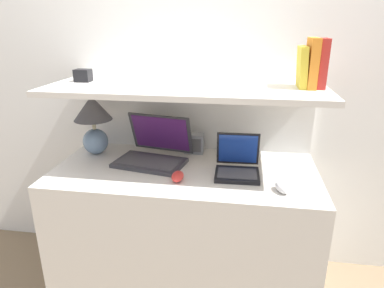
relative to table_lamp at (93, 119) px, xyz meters
The scene contains 14 objects.
wall_back 0.64m from the table_lamp, 23.83° to the left, with size 6.00×0.05×2.40m.
desk 0.82m from the table_lamp, 14.83° to the right, with size 1.37×0.65×0.77m.
back_riser 0.70m from the table_lamp, 19.81° to the left, with size 1.37×0.04×1.17m.
shelf 0.59m from the table_lamp, ahead, with size 1.37×0.58×0.03m.
table_lamp is the anchor object (origin of this frame).
laptop_large 0.40m from the table_lamp, 10.15° to the right, with size 0.42×0.37×0.25m.
laptop_small 0.86m from the table_lamp, 11.20° to the right, with size 0.22×0.23×0.20m.
computer_mouse 0.64m from the table_lamp, 27.79° to the right, with size 0.06×0.10×0.04m.
second_mouse 1.10m from the table_lamp, 17.80° to the right, with size 0.09×0.11×0.04m.
router_box 0.59m from the table_lamp, 10.11° to the left, with size 0.11×0.07×0.11m.
book_red 1.24m from the table_lamp, ahead, with size 0.04×0.12×0.23m.
book_orange 1.20m from the table_lamp, ahead, with size 0.04×0.16×0.23m.
book_yellow 1.15m from the table_lamp, ahead, with size 0.04×0.14×0.19m.
shelf_gadget 0.27m from the table_lamp, 88.25° to the right, with size 0.08×0.06×0.06m.
Camera 1 is at (0.29, -1.30, 1.49)m, focal length 32.00 mm.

